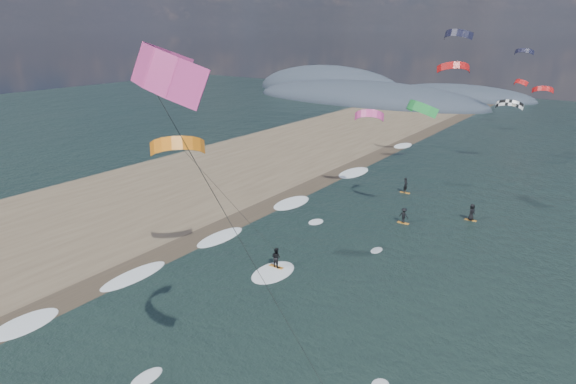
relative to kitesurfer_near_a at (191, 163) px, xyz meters
The scene contains 9 objects.
ground 15.44m from the kitesurfer_near_a, 151.63° to the left, with size 260.00×260.00×0.00m, color black.
sand_strip 35.87m from the kitesurfer_near_a, 156.14° to the left, with size 26.00×240.00×0.00m, color brown.
wet_sand_strip 26.51m from the kitesurfer_near_a, 143.80° to the left, with size 3.00×240.00×0.00m, color #382D23.
coastal_hills 123.24m from the kitesurfer_near_a, 114.70° to the left, with size 80.00×41.00×15.00m.
kitesurfer_near_a is the anchor object (origin of this frame).
kitesurfer_near_b 18.33m from the kitesurfer_near_a, 133.17° to the left, with size 6.88×9.15×11.78m.
far_kitesurfers 37.21m from the kitesurfer_near_a, 96.60° to the left, with size 9.56×9.28×1.79m.
bg_kite_field 59.75m from the kitesurfer_near_a, 96.08° to the left, with size 12.67×68.22×10.30m.
shoreline_surf 28.47m from the kitesurfer_near_a, 133.32° to the left, with size 2.40×79.40×0.11m.
Camera 1 is at (17.22, -13.41, 17.64)m, focal length 30.00 mm.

